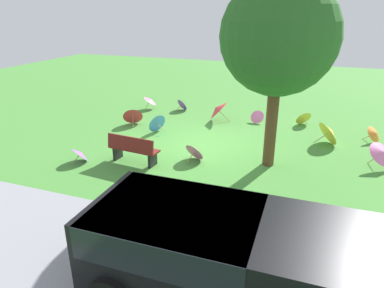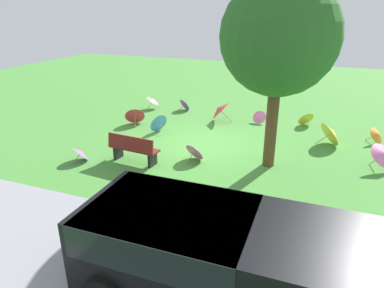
# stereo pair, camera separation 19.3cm
# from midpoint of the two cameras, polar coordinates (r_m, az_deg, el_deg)

# --- Properties ---
(ground) EXTENTS (40.00, 40.00, 0.00)m
(ground) POSITION_cam_midpoint_polar(r_m,az_deg,el_deg) (12.10, 2.57, -0.15)
(ground) COLOR #478C38
(road_strip) EXTENTS (40.00, 4.14, 0.01)m
(road_strip) POSITION_cam_midpoint_polar(r_m,az_deg,el_deg) (7.01, -16.00, -19.00)
(road_strip) COLOR gray
(road_strip) RESTS_ON ground
(van_dark) EXTENTS (4.61, 2.15, 1.53)m
(van_dark) POSITION_cam_midpoint_polar(r_m,az_deg,el_deg) (5.68, 4.88, -17.34)
(van_dark) COLOR black
(van_dark) RESTS_ON ground
(park_bench) EXTENTS (1.64, 0.63, 0.90)m
(park_bench) POSITION_cam_midpoint_polar(r_m,az_deg,el_deg) (10.68, -9.16, -0.77)
(park_bench) COLOR maroon
(park_bench) RESTS_ON ground
(shade_tree) EXTENTS (3.19, 3.19, 5.35)m
(shade_tree) POSITION_cam_midpoint_polar(r_m,az_deg,el_deg) (9.92, 14.72, 16.59)
(shade_tree) COLOR brown
(shade_tree) RESTS_ON ground
(parasol_blue_0) EXTENTS (0.77, 0.84, 0.74)m
(parasol_blue_0) POSITION_cam_midpoint_polar(r_m,az_deg,el_deg) (13.36, -5.28, 3.58)
(parasol_blue_0) COLOR tan
(parasol_blue_0) RESTS_ON ground
(parasol_yellow_0) EXTENTS (1.05, 1.14, 0.90)m
(parasol_yellow_0) POSITION_cam_midpoint_polar(r_m,az_deg,el_deg) (12.88, 22.43, 1.68)
(parasol_yellow_0) COLOR tan
(parasol_yellow_0) RESTS_ON ground
(parasol_red_0) EXTENTS (1.01, 1.04, 0.94)m
(parasol_red_0) POSITION_cam_midpoint_polar(r_m,az_deg,el_deg) (14.55, 4.88, 5.73)
(parasol_red_0) COLOR tan
(parasol_red_0) RESTS_ON ground
(parasol_pink_1) EXTENTS (0.81, 0.84, 0.65)m
(parasol_pink_1) POSITION_cam_midpoint_polar(r_m,az_deg,el_deg) (16.51, -6.06, 7.22)
(parasol_pink_1) COLOR tan
(parasol_pink_1) RESTS_ON ground
(parasol_pink_2) EXTENTS (0.79, 0.71, 0.62)m
(parasol_pink_2) POSITION_cam_midpoint_polar(r_m,az_deg,el_deg) (10.78, 1.12, -1.14)
(parasol_pink_2) COLOR tan
(parasol_pink_2) RESTS_ON ground
(parasol_purple_0) EXTENTS (0.78, 0.75, 0.53)m
(parasol_purple_0) POSITION_cam_midpoint_polar(r_m,az_deg,el_deg) (11.26, -17.29, -1.36)
(parasol_purple_0) COLOR tan
(parasol_purple_0) RESTS_ON ground
(parasol_purple_1) EXTENTS (0.72, 0.67, 0.57)m
(parasol_purple_1) POSITION_cam_midpoint_polar(r_m,az_deg,el_deg) (16.18, -0.75, 6.56)
(parasol_purple_1) COLOR tan
(parasol_purple_1) RESTS_ON ground
(parasol_yellow_1) EXTENTS (0.78, 0.74, 0.60)m
(parasol_yellow_1) POSITION_cam_midpoint_polar(r_m,az_deg,el_deg) (14.79, 18.51, 4.04)
(parasol_yellow_1) COLOR tan
(parasol_yellow_1) RESTS_ON ground
(parasol_red_3) EXTENTS (0.97, 0.92, 0.78)m
(parasol_red_3) POSITION_cam_midpoint_polar(r_m,az_deg,el_deg) (14.39, -9.01, 4.79)
(parasol_red_3) COLOR tan
(parasol_red_3) RESTS_ON ground
(parasol_pink_4) EXTENTS (0.62, 0.59, 0.52)m
(parasol_pink_4) POSITION_cam_midpoint_polar(r_m,az_deg,el_deg) (14.62, 11.34, 4.39)
(parasol_pink_4) COLOR tan
(parasol_pink_4) RESTS_ON ground
(parasol_orange_0) EXTENTS (0.73, 0.78, 0.60)m
(parasol_orange_0) POSITION_cam_midpoint_polar(r_m,az_deg,el_deg) (13.81, 28.57, 1.32)
(parasol_orange_0) COLOR tan
(parasol_orange_0) RESTS_ON ground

